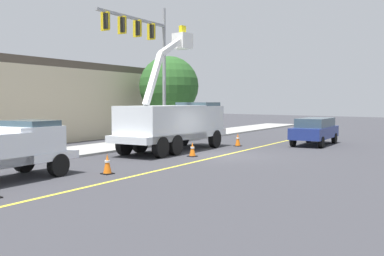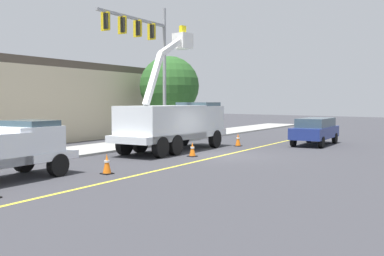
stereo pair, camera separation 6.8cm
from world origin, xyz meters
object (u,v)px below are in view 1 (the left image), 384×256
Objects in this scene: traffic_cone_trailing at (238,140)px; traffic_signal_mast at (145,46)px; utility_bucket_truck at (174,122)px; traffic_cone_mid_front at (107,164)px; passing_minivan at (315,129)px; traffic_cone_mid_rear at (192,149)px.

traffic_signal_mast reaches higher than traffic_cone_trailing.
traffic_cone_mid_front is at bearing -153.86° from utility_bucket_truck.
traffic_cone_mid_front is 12.11m from traffic_cone_trailing.
utility_bucket_truck is at bearing 152.94° from passing_minivan.
traffic_cone_mid_rear is (6.16, 1.17, -0.03)m from traffic_cone_mid_front.
utility_bucket_truck is at bearing 62.72° from traffic_cone_mid_rear.
utility_bucket_truck is at bearing -105.20° from traffic_signal_mast.
utility_bucket_truck is 1.68× the size of passing_minivan.
traffic_signal_mast is (-3.50, 4.51, 5.72)m from traffic_cone_trailing.
traffic_signal_mast is at bearing 134.27° from passing_minivan.
traffic_cone_mid_front is (-7.44, -3.65, -1.23)m from utility_bucket_truck.
traffic_signal_mast is at bearing 127.81° from traffic_cone_trailing.
traffic_cone_mid_front is at bearing 177.77° from passing_minivan.
traffic_signal_mast reaches higher than utility_bucket_truck.
utility_bucket_truck reaches higher than passing_minivan.
traffic_cone_mid_rear is (-9.63, 1.78, -0.62)m from passing_minivan.
traffic_cone_mid_front is 0.09× the size of traffic_signal_mast.
traffic_signal_mast is at bearing 69.43° from traffic_cone_mid_rear.
traffic_signal_mast is (0.91, 3.36, 4.50)m from utility_bucket_truck.
passing_minivan is 5.06m from traffic_cone_trailing.
utility_bucket_truck is 4.72m from traffic_cone_trailing.
traffic_cone_trailing is at bearing -14.53° from utility_bucket_truck.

